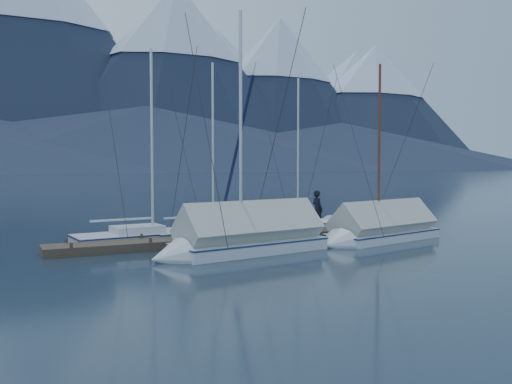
# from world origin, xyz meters

# --- Properties ---
(ground) EXTENTS (1000.00, 1000.00, 0.00)m
(ground) POSITION_xyz_m (0.00, 0.00, 0.00)
(ground) COLOR black
(ground) RESTS_ON ground
(mountain_range) EXTENTS (877.00, 584.00, 150.50)m
(mountain_range) POSITION_xyz_m (4.12, 370.45, 58.65)
(mountain_range) COLOR #475675
(mountain_range) RESTS_ON ground
(dock) EXTENTS (18.00, 1.50, 0.54)m
(dock) POSITION_xyz_m (0.00, 2.00, 0.11)
(dock) COLOR #382D23
(dock) RESTS_ON ground
(mooring_posts) EXTENTS (15.12, 1.52, 0.35)m
(mooring_posts) POSITION_xyz_m (-0.50, 2.00, 0.35)
(mooring_posts) COLOR #382D23
(mooring_posts) RESTS_ON ground
(sailboat_open_left) EXTENTS (7.24, 3.03, 9.36)m
(sailboat_open_left) POSITION_xyz_m (-3.71, 3.92, 0.16)
(sailboat_open_left) COLOR silver
(sailboat_open_left) RESTS_ON ground
(sailboat_open_mid) EXTENTS (7.08, 3.45, 9.03)m
(sailboat_open_mid) POSITION_xyz_m (-0.67, 4.44, 0.16)
(sailboat_open_mid) COLOR silver
(sailboat_open_mid) RESTS_ON ground
(sailboat_open_right) EXTENTS (6.69, 2.87, 8.61)m
(sailboat_open_right) POSITION_xyz_m (4.06, 4.49, 0.15)
(sailboat_open_right) COLOR silver
(sailboat_open_right) RESTS_ON ground
(sailboat_covered_near) EXTENTS (7.01, 3.47, 8.74)m
(sailboat_covered_near) POSITION_xyz_m (4.78, -0.44, 0.44)
(sailboat_covered_near) COLOR silver
(sailboat_covered_near) RESTS_ON ground
(sailboat_covered_far) EXTENTS (7.50, 3.39, 10.17)m
(sailboat_covered_far) POSITION_xyz_m (-2.17, -0.80, 0.50)
(sailboat_covered_far) COLOR silver
(sailboat_covered_far) RESTS_ON ground
(person) EXTENTS (0.49, 0.70, 1.84)m
(person) POSITION_xyz_m (3.53, 2.45, 1.26)
(person) COLOR black
(person) RESTS_ON dock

